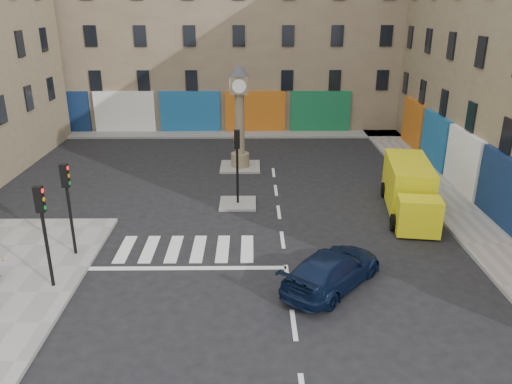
{
  "coord_description": "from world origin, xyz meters",
  "views": [
    {
      "loc": [
        -1.31,
        -15.11,
        9.44
      ],
      "look_at": [
        -1.12,
        4.5,
        2.0
      ],
      "focal_mm": 35.0,
      "sensor_mm": 36.0,
      "label": 1
    }
  ],
  "objects_px": {
    "traffic_light_island": "(237,155)",
    "navy_sedan": "(332,269)",
    "traffic_light_left_far": "(68,195)",
    "traffic_light_left_near": "(43,221)",
    "clock_pillar": "(240,110)",
    "yellow_van": "(409,189)"
  },
  "relations": [
    {
      "from": "clock_pillar",
      "to": "navy_sedan",
      "type": "bearing_deg",
      "value": -75.56
    },
    {
      "from": "traffic_light_left_near",
      "to": "navy_sedan",
      "type": "bearing_deg",
      "value": 0.59
    },
    {
      "from": "traffic_light_left_far",
      "to": "traffic_light_island",
      "type": "distance_m",
      "value": 8.3
    },
    {
      "from": "clock_pillar",
      "to": "navy_sedan",
      "type": "xyz_separation_m",
      "value": [
        3.53,
        -13.69,
        -2.88
      ]
    },
    {
      "from": "traffic_light_island",
      "to": "navy_sedan",
      "type": "height_order",
      "value": "traffic_light_island"
    },
    {
      "from": "traffic_light_left_far",
      "to": "navy_sedan",
      "type": "distance_m",
      "value": 10.28
    },
    {
      "from": "traffic_light_island",
      "to": "clock_pillar",
      "type": "relative_size",
      "value": 0.61
    },
    {
      "from": "traffic_light_island",
      "to": "clock_pillar",
      "type": "xyz_separation_m",
      "value": [
        0.0,
        6.0,
        0.96
      ]
    },
    {
      "from": "traffic_light_left_far",
      "to": "yellow_van",
      "type": "xyz_separation_m",
      "value": [
        14.55,
        4.56,
        -1.49
      ]
    },
    {
      "from": "traffic_light_left_near",
      "to": "traffic_light_left_far",
      "type": "relative_size",
      "value": 1.0
    },
    {
      "from": "traffic_light_left_near",
      "to": "traffic_light_left_far",
      "type": "xyz_separation_m",
      "value": [
        0.0,
        2.4,
        0.0
      ]
    },
    {
      "from": "traffic_light_left_far",
      "to": "navy_sedan",
      "type": "bearing_deg",
      "value": -13.17
    },
    {
      "from": "traffic_light_left_far",
      "to": "yellow_van",
      "type": "distance_m",
      "value": 15.32
    },
    {
      "from": "traffic_light_island",
      "to": "yellow_van",
      "type": "height_order",
      "value": "traffic_light_island"
    },
    {
      "from": "traffic_light_left_near",
      "to": "traffic_light_island",
      "type": "relative_size",
      "value": 1.0
    },
    {
      "from": "traffic_light_left_near",
      "to": "traffic_light_island",
      "type": "distance_m",
      "value": 10.03
    },
    {
      "from": "navy_sedan",
      "to": "traffic_light_left_far",
      "type": "bearing_deg",
      "value": 27.44
    },
    {
      "from": "traffic_light_island",
      "to": "clock_pillar",
      "type": "height_order",
      "value": "clock_pillar"
    },
    {
      "from": "navy_sedan",
      "to": "yellow_van",
      "type": "bearing_deg",
      "value": -83.92
    },
    {
      "from": "clock_pillar",
      "to": "traffic_light_island",
      "type": "bearing_deg",
      "value": -90.0
    },
    {
      "from": "traffic_light_left_far",
      "to": "traffic_light_island",
      "type": "xyz_separation_m",
      "value": [
        6.3,
        5.4,
        -0.03
      ]
    },
    {
      "from": "traffic_light_island",
      "to": "navy_sedan",
      "type": "xyz_separation_m",
      "value": [
        3.53,
        -7.7,
        -1.93
      ]
    }
  ]
}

